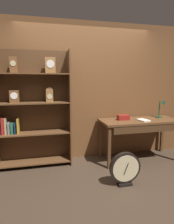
{
  "coord_description": "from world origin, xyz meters",
  "views": [
    {
      "loc": [
        -0.79,
        -2.38,
        1.51
      ],
      "look_at": [
        -0.1,
        0.61,
        1.01
      ],
      "focal_mm": 30.27,
      "sensor_mm": 36.0,
      "label": 1
    }
  ],
  "objects": [
    {
      "name": "workbench",
      "position": [
        0.97,
        0.79,
        0.7
      ],
      "size": [
        1.49,
        0.62,
        0.79
      ],
      "color": "brown",
      "rests_on": "ground"
    },
    {
      "name": "open_repair_manual",
      "position": [
        0.99,
        0.7,
        0.8
      ],
      "size": [
        0.21,
        0.25,
        0.02
      ],
      "primitive_type": "cube",
      "rotation": [
        0.0,
        0.0,
        0.24
      ],
      "color": "silver",
      "rests_on": "workbench"
    },
    {
      "name": "ground_plane",
      "position": [
        0.0,
        0.0,
        0.0
      ],
      "size": [
        10.0,
        10.0,
        0.0
      ],
      "primitive_type": "plane",
      "color": "#3D2D21"
    },
    {
      "name": "round_clock_large",
      "position": [
        0.32,
        -0.01,
        0.26
      ],
      "size": [
        0.46,
        0.11,
        0.5
      ],
      "color": "black",
      "rests_on": "ground"
    },
    {
      "name": "bookshelf",
      "position": [
        -0.99,
        0.99,
        1.01
      ],
      "size": [
        1.28,
        0.32,
        2.04
      ],
      "color": "brown",
      "rests_on": "ground"
    },
    {
      "name": "toolbox_small",
      "position": [
        0.66,
        0.87,
        0.83
      ],
      "size": [
        0.21,
        0.13,
        0.09
      ],
      "primitive_type": "cube",
      "color": "maroon",
      "rests_on": "workbench"
    },
    {
      "name": "desk_lamp",
      "position": [
        1.5,
        0.9,
        1.01
      ],
      "size": [
        0.19,
        0.19,
        0.39
      ],
      "color": "#1E472D",
      "rests_on": "workbench"
    },
    {
      "name": "back_wood_panel",
      "position": [
        0.0,
        1.19,
        1.3
      ],
      "size": [
        4.8,
        0.05,
        2.6
      ],
      "primitive_type": "cube",
      "color": "brown",
      "rests_on": "ground"
    }
  ]
}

